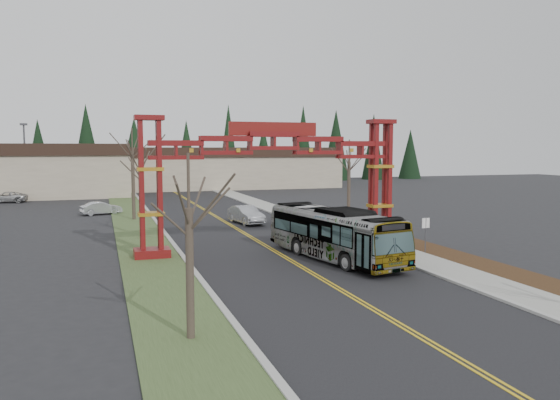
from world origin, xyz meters
name	(u,v)px	position (x,y,z in m)	size (l,w,h in m)	color
ground	(423,339)	(0.00, 0.00, 0.00)	(200.00, 200.00, 0.00)	black
road	(247,235)	(0.00, 25.00, 0.01)	(12.00, 110.00, 0.02)	black
lane_line_left	(245,235)	(-0.12, 25.00, 0.03)	(0.12, 100.00, 0.01)	gold
lane_line_right	(248,235)	(0.12, 25.00, 0.03)	(0.12, 100.00, 0.01)	gold
curb_right	(318,230)	(6.15, 25.00, 0.07)	(0.30, 110.00, 0.15)	#A8A7A2
sidewalk_right	(334,230)	(7.60, 25.00, 0.08)	(2.60, 110.00, 0.14)	gray
landscape_strip	(477,263)	(10.20, 10.00, 0.06)	(2.60, 50.00, 0.12)	black
grass_median	(144,240)	(-8.00, 25.00, 0.04)	(4.00, 110.00, 0.08)	#394D26
curb_left	(169,238)	(-6.15, 25.00, 0.07)	(0.30, 110.00, 0.15)	#A8A7A2
gateway_arch	(273,162)	(0.00, 18.00, 5.98)	(18.20, 1.60, 8.90)	maroon
retail_building_east	(223,167)	(10.00, 79.95, 3.51)	(38.00, 20.30, 7.00)	tan
conifer_treeline	(160,150)	(0.25, 92.00, 6.49)	(116.10, 5.60, 13.00)	black
transit_bus	(334,234)	(2.66, 14.00, 1.62)	(2.73, 11.66, 3.25)	#A8ACB0
silver_sedan	(246,215)	(1.60, 31.32, 0.82)	(1.73, 4.96, 1.63)	#A5A8AD
parked_car_far_a	(101,208)	(-11.00, 42.67, 0.67)	(1.42, 4.08, 1.35)	silver
parked_car_far_b	(6,197)	(-22.40, 59.52, 0.69)	(2.28, 4.94, 1.37)	#BCBCBC
bare_tree_median_near	(189,209)	(-8.00, 2.54, 4.75)	(2.95, 2.95, 6.72)	#382D26
bare_tree_median_mid	(141,167)	(-8.00, 26.39, 5.46)	(3.22, 3.22, 7.61)	#382D26
bare_tree_median_far	(132,152)	(-8.00, 37.15, 6.56)	(3.28, 3.28, 8.78)	#382D26
bare_tree_right_far	(349,162)	(10.00, 27.37, 5.63)	(2.98, 2.98, 7.64)	#382D26
light_pole_far	(25,156)	(-20.21, 61.22, 5.84)	(0.88, 0.44, 10.09)	#3F3F44
street_sign	(426,228)	(9.03, 13.72, 1.71)	(0.54, 0.06, 2.38)	#3F3F44
barrel_south	(401,236)	(9.78, 17.98, 0.48)	(0.52, 0.52, 0.96)	red
barrel_mid	(376,231)	(9.27, 20.88, 0.47)	(0.50, 0.50, 0.93)	red
barrel_north	(360,226)	(9.15, 23.41, 0.53)	(0.57, 0.57, 1.06)	red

